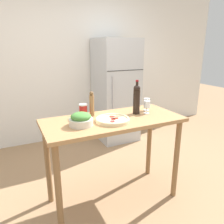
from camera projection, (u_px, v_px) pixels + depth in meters
ground_plane at (113, 198)px, 2.41m from camera, size 14.00×14.00×0.00m
wall_back at (64, 65)px, 3.69m from camera, size 6.40×0.06×2.60m
refrigerator at (116, 91)px, 3.79m from camera, size 0.65×0.73×1.73m
prep_counter at (113, 132)px, 2.18m from camera, size 1.37×0.62×0.92m
wine_bottle at (137, 99)px, 2.26m from camera, size 0.07×0.07×0.35m
wine_glass_near at (147, 105)px, 2.29m from camera, size 0.07×0.07×0.14m
wine_glass_far at (147, 102)px, 2.40m from camera, size 0.07×0.07×0.14m
pepper_mill at (92, 104)px, 2.19m from camera, size 0.05×0.05×0.26m
salad_bowl at (81, 119)px, 1.94m from camera, size 0.21×0.21×0.12m
homemade_pizza at (113, 120)px, 2.06m from camera, size 0.32×0.32×0.04m
salt_canister at (83, 110)px, 2.18m from camera, size 0.08×0.08×0.13m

